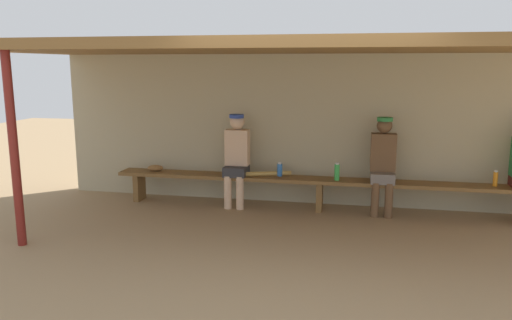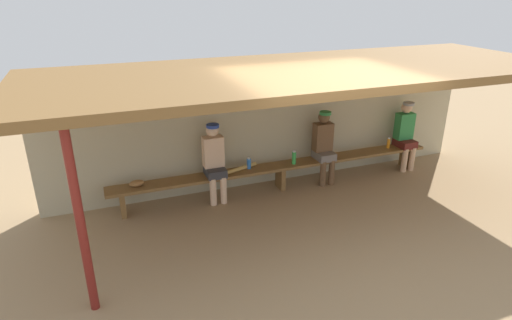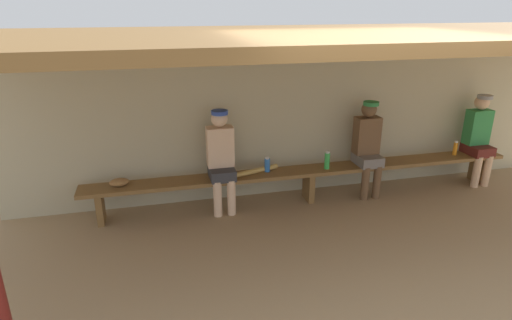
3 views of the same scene
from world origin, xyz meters
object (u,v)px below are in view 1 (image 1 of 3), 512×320
(player_in_blue, at_px, (383,161))
(player_middle, at_px, (237,156))
(bench, at_px, (320,184))
(water_bottle_blue, at_px, (495,179))
(baseball_bat, at_px, (262,174))
(support_post, at_px, (14,151))
(water_bottle_green, at_px, (280,170))
(water_bottle_orange, at_px, (337,172))
(baseball_glove_dark_brown, at_px, (155,168))

(player_in_blue, bearing_deg, player_middle, 180.00)
(bench, bearing_deg, water_bottle_blue, 0.70)
(bench, bearing_deg, baseball_bat, -180.00)
(support_post, bearing_deg, water_bottle_green, 38.89)
(support_post, relative_size, water_bottle_blue, 10.25)
(player_in_blue, xyz_separation_m, water_bottle_orange, (-0.62, -0.05, -0.17))
(baseball_bat, bearing_deg, water_bottle_green, -6.74)
(water_bottle_orange, xyz_separation_m, baseball_bat, (-1.07, 0.04, -0.09))
(bench, height_order, player_middle, player_middle)
(support_post, xyz_separation_m, water_bottle_orange, (3.49, 2.06, -0.52))
(water_bottle_blue, bearing_deg, water_bottle_green, 179.58)
(water_bottle_orange, bearing_deg, baseball_bat, 177.74)
(bench, relative_size, water_bottle_green, 29.31)
(player_middle, distance_m, baseball_bat, 0.46)
(water_bottle_orange, bearing_deg, baseball_glove_dark_brown, 178.43)
(player_middle, xyz_separation_m, baseball_bat, (0.38, -0.00, -0.25))
(baseball_glove_dark_brown, bearing_deg, bench, -6.38)
(bench, bearing_deg, support_post, -147.13)
(player_middle, xyz_separation_m, player_in_blue, (2.07, 0.00, 0.00))
(bench, xyz_separation_m, water_bottle_blue, (2.31, 0.03, 0.17))
(player_in_blue, distance_m, water_bottle_green, 1.45)
(player_middle, distance_m, baseball_glove_dark_brown, 1.30)
(support_post, bearing_deg, baseball_glove_dark_brown, 70.46)
(player_middle, height_order, player_in_blue, same)
(baseball_bat, bearing_deg, baseball_glove_dark_brown, 160.87)
(bench, relative_size, player_in_blue, 4.46)
(support_post, distance_m, player_middle, 2.95)
(baseball_glove_dark_brown, distance_m, baseball_bat, 1.66)
(water_bottle_green, bearing_deg, water_bottle_orange, -6.36)
(player_middle, relative_size, water_bottle_orange, 5.42)
(water_bottle_orange, height_order, water_bottle_green, water_bottle_orange)
(water_bottle_green, bearing_deg, player_in_blue, -1.82)
(water_bottle_orange, bearing_deg, support_post, -149.45)
(water_bottle_green, bearing_deg, water_bottle_blue, -0.42)
(water_bottle_green, bearing_deg, player_middle, -175.83)
(support_post, height_order, water_bottle_green, support_post)
(support_post, xyz_separation_m, bench, (3.25, 2.10, -0.71))
(player_in_blue, xyz_separation_m, water_bottle_green, (-1.44, 0.05, -0.19))
(support_post, height_order, bench, support_post)
(water_bottle_green, xyz_separation_m, water_bottle_blue, (2.90, -0.02, 0.00))
(water_bottle_orange, bearing_deg, bench, 169.87)
(bench, relative_size, water_bottle_blue, 27.95)
(player_in_blue, height_order, water_bottle_orange, player_in_blue)
(player_in_blue, distance_m, baseball_glove_dark_brown, 3.36)
(player_in_blue, distance_m, water_bottle_orange, 0.64)
(baseball_glove_dark_brown, bearing_deg, support_post, -115.17)
(player_middle, xyz_separation_m, water_bottle_green, (0.63, 0.05, -0.19))
(bench, distance_m, water_bottle_orange, 0.31)
(water_bottle_green, distance_m, baseball_bat, 0.26)
(water_bottle_green, height_order, water_bottle_blue, water_bottle_blue)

